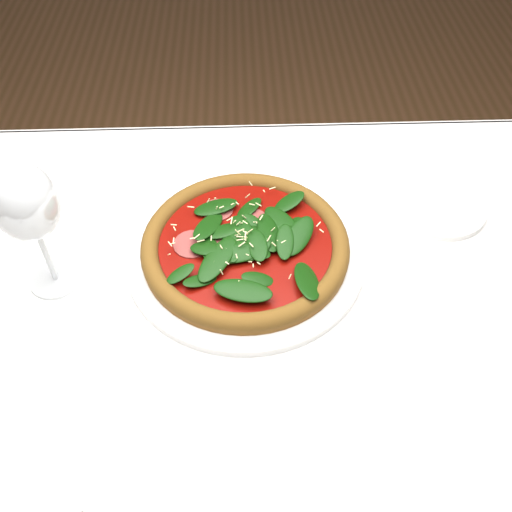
{
  "coord_description": "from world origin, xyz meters",
  "views": [
    {
      "loc": [
        0.03,
        -0.55,
        1.42
      ],
      "look_at": [
        0.05,
        0.04,
        0.77
      ],
      "focal_mm": 40.0,
      "sensor_mm": 36.0,
      "label": 1
    }
  ],
  "objects": [
    {
      "name": "ground",
      "position": [
        0.0,
        0.0,
        0.0
      ],
      "size": [
        6.0,
        6.0,
        0.0
      ],
      "primitive_type": "plane",
      "color": "brown",
      "rests_on": "ground"
    },
    {
      "name": "plate",
      "position": [
        0.04,
        0.05,
        0.76
      ],
      "size": [
        0.38,
        0.38,
        0.02
      ],
      "color": "white",
      "rests_on": "dining_table"
    },
    {
      "name": "dining_table",
      "position": [
        0.0,
        0.0,
        0.65
      ],
      "size": [
        1.21,
        0.81,
        0.75
      ],
      "color": "silver",
      "rests_on": "ground"
    },
    {
      "name": "saucer_far",
      "position": [
        0.37,
        0.15,
        0.76
      ],
      "size": [
        0.15,
        0.15,
        0.01
      ],
      "color": "white",
      "rests_on": "dining_table"
    },
    {
      "name": "wine_glass",
      "position": [
        -0.25,
        0.02,
        0.91
      ],
      "size": [
        0.09,
        0.09,
        0.22
      ],
      "color": "silver",
      "rests_on": "dining_table"
    },
    {
      "name": "pizza",
      "position": [
        0.04,
        0.05,
        0.78
      ],
      "size": [
        0.41,
        0.41,
        0.04
      ],
      "rotation": [
        0.0,
        0.0,
        0.33
      ],
      "color": "olive",
      "rests_on": "plate"
    }
  ]
}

